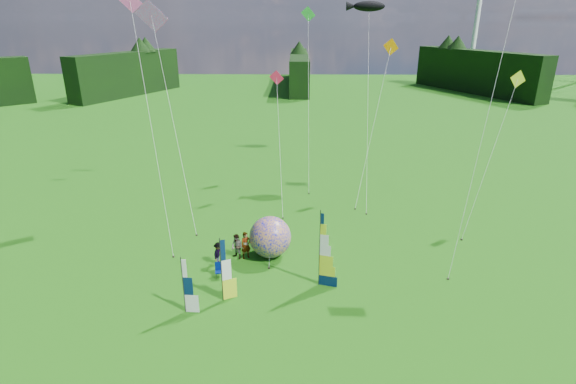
{
  "coord_description": "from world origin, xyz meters",
  "views": [
    {
      "loc": [
        -0.54,
        -20.47,
        15.03
      ],
      "look_at": [
        -1.0,
        4.0,
        5.5
      ],
      "focal_mm": 28.0,
      "sensor_mm": 36.0,
      "label": 1
    }
  ],
  "objects_px": {
    "spectator_a": "(246,245)",
    "spectator_d": "(258,240)",
    "side_banner_far": "(183,286)",
    "spectator_b": "(237,247)",
    "feather_banner_main": "(320,250)",
    "kite_whale": "(368,93)",
    "spectator_c": "(218,253)",
    "bol_inflatable": "(270,237)",
    "camp_chair": "(219,270)",
    "side_banner_left": "(221,271)"
  },
  "relations": [
    {
      "from": "side_banner_left",
      "to": "bol_inflatable",
      "type": "distance_m",
      "value": 5.74
    },
    {
      "from": "side_banner_far",
      "to": "kite_whale",
      "type": "height_order",
      "value": "kite_whale"
    },
    {
      "from": "feather_banner_main",
      "to": "kite_whale",
      "type": "relative_size",
      "value": 0.27
    },
    {
      "from": "feather_banner_main",
      "to": "kite_whale",
      "type": "xyz_separation_m",
      "value": [
        4.9,
        16.7,
        6.49
      ]
    },
    {
      "from": "spectator_a",
      "to": "spectator_c",
      "type": "bearing_deg",
      "value": 175.67
    },
    {
      "from": "side_banner_left",
      "to": "spectator_d",
      "type": "height_order",
      "value": "side_banner_left"
    },
    {
      "from": "spectator_b",
      "to": "feather_banner_main",
      "type": "bearing_deg",
      "value": 8.02
    },
    {
      "from": "camp_chair",
      "to": "spectator_a",
      "type": "bearing_deg",
      "value": 50.27
    },
    {
      "from": "camp_chair",
      "to": "spectator_d",
      "type": "bearing_deg",
      "value": 46.09
    },
    {
      "from": "spectator_d",
      "to": "feather_banner_main",
      "type": "bearing_deg",
      "value": 161.23
    },
    {
      "from": "bol_inflatable",
      "to": "spectator_d",
      "type": "xyz_separation_m",
      "value": [
        -0.83,
        0.43,
        -0.45
      ]
    },
    {
      "from": "spectator_a",
      "to": "camp_chair",
      "type": "height_order",
      "value": "spectator_a"
    },
    {
      "from": "bol_inflatable",
      "to": "spectator_c",
      "type": "bearing_deg",
      "value": -160.64
    },
    {
      "from": "side_banner_left",
      "to": "spectator_d",
      "type": "relative_size",
      "value": 2.01
    },
    {
      "from": "side_banner_far",
      "to": "spectator_c",
      "type": "bearing_deg",
      "value": 82.77
    },
    {
      "from": "feather_banner_main",
      "to": "side_banner_far",
      "type": "distance_m",
      "value": 7.95
    },
    {
      "from": "spectator_a",
      "to": "spectator_d",
      "type": "xyz_separation_m",
      "value": [
        0.77,
        0.77,
        0.01
      ]
    },
    {
      "from": "bol_inflatable",
      "to": "spectator_b",
      "type": "distance_m",
      "value": 2.29
    },
    {
      "from": "feather_banner_main",
      "to": "spectator_a",
      "type": "relative_size",
      "value": 2.5
    },
    {
      "from": "bol_inflatable",
      "to": "spectator_c",
      "type": "height_order",
      "value": "bol_inflatable"
    },
    {
      "from": "feather_banner_main",
      "to": "camp_chair",
      "type": "xyz_separation_m",
      "value": [
        -6.1,
        0.71,
        -1.88
      ]
    },
    {
      "from": "feather_banner_main",
      "to": "camp_chair",
      "type": "distance_m",
      "value": 6.43
    },
    {
      "from": "spectator_a",
      "to": "camp_chair",
      "type": "relative_size",
      "value": 1.99
    },
    {
      "from": "kite_whale",
      "to": "spectator_c",
      "type": "bearing_deg",
      "value": -141.03
    },
    {
      "from": "side_banner_far",
      "to": "spectator_b",
      "type": "relative_size",
      "value": 1.89
    },
    {
      "from": "spectator_b",
      "to": "spectator_d",
      "type": "distance_m",
      "value": 1.59
    },
    {
      "from": "feather_banner_main",
      "to": "spectator_b",
      "type": "xyz_separation_m",
      "value": [
        -5.29,
        3.08,
        -1.49
      ]
    },
    {
      "from": "spectator_d",
      "to": "kite_whale",
      "type": "relative_size",
      "value": 0.11
    },
    {
      "from": "side_banner_far",
      "to": "camp_chair",
      "type": "bearing_deg",
      "value": 73.6
    },
    {
      "from": "spectator_a",
      "to": "kite_whale",
      "type": "bearing_deg",
      "value": 24.65
    },
    {
      "from": "spectator_a",
      "to": "kite_whale",
      "type": "distance_m",
      "value": 18.4
    },
    {
      "from": "bol_inflatable",
      "to": "spectator_b",
      "type": "xyz_separation_m",
      "value": [
        -2.19,
        -0.4,
        -0.53
      ]
    },
    {
      "from": "feather_banner_main",
      "to": "bol_inflatable",
      "type": "relative_size",
      "value": 1.69
    },
    {
      "from": "side_banner_left",
      "to": "spectator_a",
      "type": "bearing_deg",
      "value": 56.4
    },
    {
      "from": "spectator_b",
      "to": "camp_chair",
      "type": "bearing_deg",
      "value": -70.75
    },
    {
      "from": "spectator_b",
      "to": "kite_whale",
      "type": "height_order",
      "value": "kite_whale"
    },
    {
      "from": "spectator_d",
      "to": "kite_whale",
      "type": "distance_m",
      "value": 17.44
    },
    {
      "from": "side_banner_left",
      "to": "feather_banner_main",
      "type": "bearing_deg",
      "value": -6.85
    },
    {
      "from": "spectator_d",
      "to": "camp_chair",
      "type": "distance_m",
      "value": 3.9
    },
    {
      "from": "bol_inflatable",
      "to": "feather_banner_main",
      "type": "bearing_deg",
      "value": -48.28
    },
    {
      "from": "side_banner_far",
      "to": "spectator_c",
      "type": "distance_m",
      "value": 5.31
    },
    {
      "from": "spectator_a",
      "to": "spectator_b",
      "type": "relative_size",
      "value": 1.08
    },
    {
      "from": "feather_banner_main",
      "to": "spectator_b",
      "type": "relative_size",
      "value": 2.71
    },
    {
      "from": "spectator_c",
      "to": "kite_whale",
      "type": "xyz_separation_m",
      "value": [
        11.31,
        14.39,
        8.08
      ]
    },
    {
      "from": "bol_inflatable",
      "to": "kite_whale",
      "type": "bearing_deg",
      "value": 58.82
    },
    {
      "from": "spectator_b",
      "to": "spectator_c",
      "type": "height_order",
      "value": "spectator_b"
    },
    {
      "from": "spectator_c",
      "to": "feather_banner_main",
      "type": "bearing_deg",
      "value": -91.28
    },
    {
      "from": "side_banner_left",
      "to": "kite_whale",
      "type": "relative_size",
      "value": 0.22
    },
    {
      "from": "feather_banner_main",
      "to": "camp_chair",
      "type": "height_order",
      "value": "feather_banner_main"
    },
    {
      "from": "bol_inflatable",
      "to": "spectator_b",
      "type": "relative_size",
      "value": 1.61
    }
  ]
}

